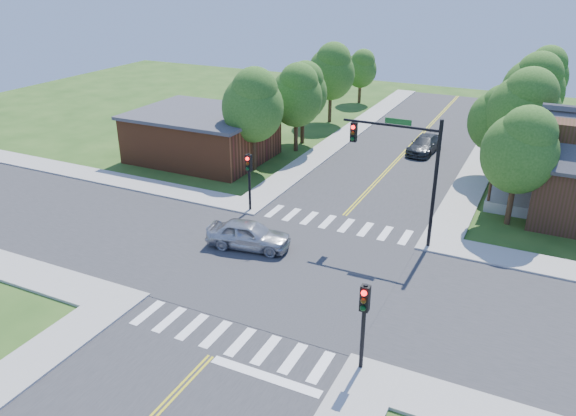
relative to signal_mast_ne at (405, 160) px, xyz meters
The scene contains 25 objects.
ground 8.37m from the signal_mast_ne, 125.00° to the right, with size 100.00×100.00×0.00m, color #254816.
road_ns 8.36m from the signal_mast_ne, 125.00° to the right, with size 10.00×90.00×0.04m, color #2D2D30.
road_ew 8.36m from the signal_mast_ne, 125.00° to the right, with size 90.00×10.00×0.04m, color #2D2D30.
intersection_patch 8.37m from the signal_mast_ne, 125.00° to the right, with size 10.20×10.20×0.06m, color #2D2D30.
sidewalk_nw 22.73m from the signal_mast_ne, 152.60° to the left, with size 40.00×40.00×0.14m.
crosswalk_north 6.23m from the signal_mast_ne, behind, with size 8.85×2.00×0.01m.
crosswalk_south 13.32m from the signal_mast_ne, 108.36° to the right, with size 8.85×2.00×0.01m.
centerline 8.34m from the signal_mast_ne, 125.00° to the right, with size 0.30×90.00×0.01m.
stop_bar 14.12m from the signal_mast_ne, 96.11° to the right, with size 4.60×0.45×0.09m, color white.
signal_mast_ne is the anchor object (origin of this frame).
signal_pole_se 11.55m from the signal_mast_ne, 81.44° to the right, with size 0.34×0.42×3.80m.
signal_pole_nw 9.76m from the signal_mast_ne, behind, with size 0.34×0.42×3.80m.
building_nw 19.87m from the signal_mast_ne, 157.21° to the left, with size 10.40×8.40×3.73m.
tree_e_a 7.38m from the signal_mast_ne, 43.83° to the left, with size 4.27×4.06×7.26m.
tree_e_b 13.16m from the signal_mast_ne, 68.57° to the left, with size 4.84×4.60×8.23m.
tree_e_c 20.95m from the signal_mast_ne, 76.64° to the left, with size 4.81×4.57×8.18m.
tree_e_d 29.87m from the signal_mast_ne, 80.11° to the left, with size 4.45×4.23×7.57m.
tree_w_a 14.70m from the signal_mast_ne, 152.10° to the left, with size 4.55×4.32×7.74m.
tree_w_b 19.27m from the signal_mast_ne, 130.62° to the left, with size 4.16×3.95×7.07m.
tree_w_c 25.75m from the signal_mast_ne, 120.48° to the left, with size 4.52×4.29×7.68m.
tree_w_d 33.95m from the signal_mast_ne, 112.85° to the left, with size 3.47×3.29×5.89m.
tree_house 13.45m from the signal_mast_ne, 76.41° to the left, with size 3.99×3.79×6.78m.
tree_bldg 17.39m from the signal_mast_ne, 134.27° to the left, with size 4.28×4.07×7.28m.
car_silver 9.29m from the signal_mast_ne, 148.81° to the right, with size 4.83×2.57×1.56m, color #B4B6BB.
car_dgrey 17.22m from the signal_mast_ne, 98.63° to the left, with size 2.26×4.81×1.36m, color #313437.
Camera 1 is at (10.65, -22.38, 14.41)m, focal length 35.00 mm.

